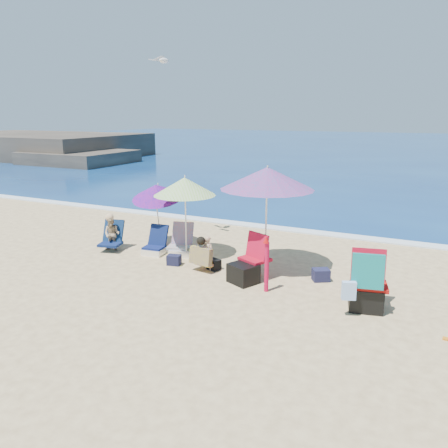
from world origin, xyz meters
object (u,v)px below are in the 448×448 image
at_px(camp_chair_right, 366,289).
at_px(umbrella_turquoise, 267,178).
at_px(chair_rainbow, 181,246).
at_px(seagull, 163,60).
at_px(furled_umbrella, 267,262).
at_px(person_center, 205,254).
at_px(umbrella_striped, 185,187).
at_px(camp_chair_left, 247,268).
at_px(umbrella_blue, 156,191).
at_px(person_left, 112,234).
at_px(chair_navy, 155,246).

bearing_deg(camp_chair_right, umbrella_turquoise, 152.60).
bearing_deg(chair_rainbow, seagull, 134.94).
xyz_separation_m(furled_umbrella, person_center, (-1.73, 0.55, -0.25)).
bearing_deg(umbrella_turquoise, camp_chair_right, -27.40).
xyz_separation_m(umbrella_turquoise, camp_chair_right, (2.48, -1.28, -1.75)).
bearing_deg(umbrella_striped, camp_chair_left, -24.00).
relative_size(umbrella_blue, person_center, 2.25).
distance_m(furled_umbrella, camp_chair_right, 2.00).
height_order(camp_chair_left, person_left, camp_chair_left).
bearing_deg(chair_rainbow, person_left, -165.25).
xyz_separation_m(furled_umbrella, person_left, (-4.74, 0.88, -0.19)).
bearing_deg(person_left, person_center, -6.15).
distance_m(camp_chair_left, seagull, 6.15).
distance_m(person_left, seagull, 4.85).
bearing_deg(person_center, seagull, 139.46).
bearing_deg(seagull, furled_umbrella, -31.93).
xyz_separation_m(camp_chair_left, camp_chair_right, (2.56, -0.35, 0.11)).
distance_m(umbrella_turquoise, seagull, 4.63).
bearing_deg(umbrella_blue, camp_chair_left, -23.14).
bearing_deg(umbrella_blue, umbrella_turquoise, -7.76).
bearing_deg(chair_navy, camp_chair_right, -11.62).
bearing_deg(person_left, camp_chair_right, -7.54).
distance_m(umbrella_striped, camp_chair_right, 5.02).
relative_size(umbrella_blue, camp_chair_left, 1.73).
height_order(person_center, person_left, person_left).
bearing_deg(umbrella_striped, chair_navy, -170.24).
height_order(umbrella_turquoise, camp_chair_right, umbrella_turquoise).
relative_size(umbrella_blue, chair_navy, 2.58).
height_order(umbrella_striped, camp_chair_right, umbrella_striped).
relative_size(furled_umbrella, camp_chair_left, 1.09).
xyz_separation_m(umbrella_blue, furled_umbrella, (3.83, -1.73, -0.89)).
height_order(chair_navy, person_left, person_left).
relative_size(camp_chair_right, seagull, 1.53).
xyz_separation_m(camp_chair_left, seagull, (-3.40, 2.14, 4.66)).
xyz_separation_m(umbrella_striped, person_center, (0.94, -0.71, -1.42)).
bearing_deg(chair_rainbow, person_center, -35.51).
xyz_separation_m(person_center, seagull, (-2.25, 1.92, 4.57)).
distance_m(chair_rainbow, person_center, 1.42).
bearing_deg(person_left, chair_navy, 11.22).
bearing_deg(chair_navy, umbrella_turquoise, 2.88).
relative_size(chair_navy, person_center, 0.87).
height_order(furled_umbrella, chair_navy, furled_umbrella).
bearing_deg(camp_chair_right, umbrella_striped, 164.63).
bearing_deg(umbrella_striped, camp_chair_right, -15.37).
bearing_deg(camp_chair_right, umbrella_blue, 163.35).
bearing_deg(umbrella_blue, seagull, 100.82).
xyz_separation_m(umbrella_striped, furled_umbrella, (2.67, -1.27, -1.18)).
bearing_deg(seagull, umbrella_turquoise, -19.09).
bearing_deg(camp_chair_left, person_left, 172.59).
xyz_separation_m(umbrella_blue, camp_chair_left, (3.25, -1.39, -1.23)).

